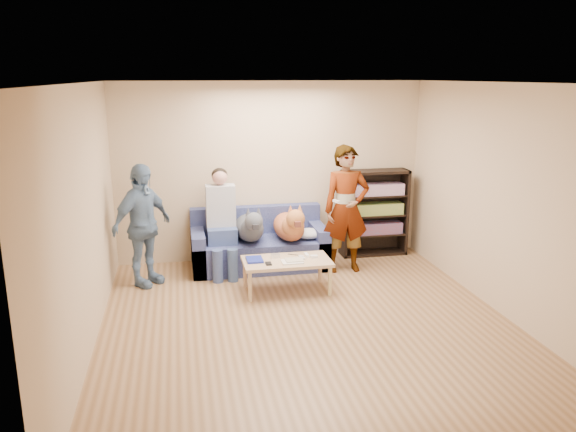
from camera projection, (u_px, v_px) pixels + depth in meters
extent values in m
plane|color=brown|center=(309.00, 326.00, 6.15)|extent=(5.00, 5.00, 0.00)
plane|color=white|center=(312.00, 83.00, 5.52)|extent=(5.00, 5.00, 0.00)
plane|color=tan|center=(271.00, 172.00, 8.21)|extent=(4.50, 0.00, 4.50)
plane|color=tan|center=(404.00, 304.00, 3.46)|extent=(4.50, 0.00, 4.50)
plane|color=tan|center=(84.00, 222.00, 5.41)|extent=(0.00, 5.00, 5.00)
plane|color=tan|center=(506.00, 202.00, 6.26)|extent=(0.00, 5.00, 5.00)
ellipsoid|color=silver|center=(309.00, 233.00, 7.94)|extent=(0.40, 0.33, 0.14)
imported|color=gray|center=(346.00, 209.00, 7.71)|extent=(0.65, 0.43, 1.76)
imported|color=#6887A7|center=(142.00, 225.00, 7.19)|extent=(0.93, 0.95, 1.60)
cube|color=white|center=(336.00, 201.00, 7.44)|extent=(0.08, 0.13, 0.03)
cube|color=navy|center=(254.00, 260.00, 7.01)|extent=(0.20, 0.26, 0.03)
cube|color=silver|center=(292.00, 262.00, 6.96)|extent=(0.26, 0.20, 0.02)
cube|color=#B8AD93|center=(294.00, 260.00, 6.98)|extent=(0.22, 0.17, 0.01)
cube|color=silver|center=(276.00, 256.00, 7.13)|extent=(0.11, 0.06, 0.05)
cube|color=white|center=(307.00, 255.00, 7.19)|extent=(0.04, 0.13, 0.03)
cube|color=white|center=(314.00, 256.00, 7.13)|extent=(0.09, 0.06, 0.03)
cylinder|color=silver|center=(302.00, 259.00, 7.06)|extent=(0.07, 0.07, 0.02)
cylinder|color=silver|center=(301.00, 257.00, 7.14)|extent=(0.07, 0.07, 0.02)
cylinder|color=orange|center=(287.00, 264.00, 6.89)|extent=(0.13, 0.06, 0.01)
cylinder|color=black|center=(293.00, 255.00, 7.24)|extent=(0.13, 0.08, 0.01)
cube|color=black|center=(268.00, 264.00, 6.88)|extent=(0.07, 0.12, 0.02)
cube|color=#515B93|center=(259.00, 253.00, 8.01)|extent=(1.90, 0.85, 0.42)
cube|color=#515B93|center=(256.00, 219.00, 8.22)|extent=(1.90, 0.18, 0.40)
cube|color=#515B93|center=(198.00, 251.00, 7.82)|extent=(0.18, 0.85, 0.58)
cube|color=#515B93|center=(318.00, 244.00, 8.15)|extent=(0.18, 0.85, 0.58)
cube|color=#3C4C85|center=(222.00, 235.00, 7.75)|extent=(0.40, 0.38, 0.22)
cylinder|color=#3E5989|center=(218.00, 267.00, 7.41)|extent=(0.14, 0.14, 0.47)
cylinder|color=#39557F|center=(233.00, 266.00, 7.45)|extent=(0.14, 0.14, 0.47)
cube|color=#B9B8BE|center=(221.00, 206.00, 7.75)|extent=(0.40, 0.24, 0.58)
sphere|color=tan|center=(220.00, 177.00, 7.65)|extent=(0.21, 0.21, 0.21)
ellipsoid|color=black|center=(219.00, 175.00, 7.68)|extent=(0.22, 0.22, 0.19)
ellipsoid|color=#46484F|center=(249.00, 228.00, 7.87)|extent=(0.40, 0.83, 0.35)
sphere|color=#474950|center=(252.00, 228.00, 7.54)|extent=(0.30, 0.30, 0.30)
sphere|color=#4F5359|center=(254.00, 221.00, 7.34)|extent=(0.24, 0.24, 0.24)
cube|color=black|center=(255.00, 226.00, 7.23)|extent=(0.08, 0.12, 0.07)
cone|color=#484851|center=(248.00, 212.00, 7.32)|extent=(0.08, 0.08, 0.12)
cone|color=#494C53|center=(259.00, 211.00, 7.35)|extent=(0.08, 0.08, 0.12)
cylinder|color=#50525B|center=(246.00, 223.00, 8.29)|extent=(0.05, 0.27, 0.16)
ellipsoid|color=#AE5D35|center=(289.00, 227.00, 7.91)|extent=(0.41, 0.86, 0.36)
sphere|color=#C86E3D|center=(293.00, 226.00, 7.61)|extent=(0.31, 0.31, 0.31)
sphere|color=#BB7539|center=(295.00, 219.00, 7.42)|extent=(0.25, 0.25, 0.25)
cube|color=#58291E|center=(297.00, 224.00, 7.32)|extent=(0.08, 0.12, 0.07)
cone|color=#C8633D|center=(290.00, 209.00, 7.40)|extent=(0.08, 0.08, 0.12)
cone|color=#C8743D|center=(300.00, 209.00, 7.42)|extent=(0.08, 0.08, 0.12)
cylinder|color=#B47C37|center=(284.00, 222.00, 8.29)|extent=(0.05, 0.28, 0.16)
cube|color=tan|center=(287.00, 261.00, 7.05)|extent=(1.10, 0.60, 0.04)
cylinder|color=tan|center=(250.00, 287.00, 6.77)|extent=(0.05, 0.05, 0.38)
cylinder|color=#D1BF80|center=(330.00, 281.00, 6.96)|extent=(0.05, 0.05, 0.38)
cylinder|color=tan|center=(245.00, 273.00, 7.24)|extent=(0.05, 0.05, 0.38)
cylinder|color=tan|center=(320.00, 268.00, 7.43)|extent=(0.05, 0.05, 0.38)
cube|color=black|center=(344.00, 214.00, 8.40)|extent=(0.04, 0.34, 1.30)
cube|color=black|center=(404.00, 211.00, 8.58)|extent=(0.04, 0.34, 1.30)
cube|color=black|center=(376.00, 172.00, 8.34)|extent=(1.00, 0.34, 0.04)
cube|color=black|center=(372.00, 252.00, 8.65)|extent=(1.00, 0.34, 0.04)
cube|color=black|center=(371.00, 210.00, 8.64)|extent=(1.00, 0.02, 1.30)
cube|color=black|center=(373.00, 234.00, 8.57)|extent=(0.94, 0.32, 0.03)
cube|color=black|center=(374.00, 215.00, 8.50)|extent=(0.94, 0.32, 0.02)
cube|color=black|center=(375.00, 195.00, 8.43)|extent=(0.94, 0.32, 0.02)
cube|color=#B23333|center=(374.00, 228.00, 8.53)|extent=(0.84, 0.24, 0.17)
cube|color=gold|center=(375.00, 209.00, 8.46)|extent=(0.84, 0.24, 0.17)
cube|color=#994C99|center=(375.00, 189.00, 8.38)|extent=(0.84, 0.24, 0.17)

